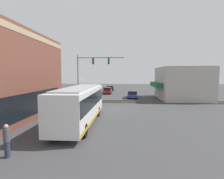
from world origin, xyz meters
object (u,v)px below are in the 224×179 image
Objects in this scene: parked_car_black at (110,88)px; pedestrian_by_lamp at (7,140)px; parked_car_red at (107,91)px; parked_car_blue at (132,95)px; city_bus at (80,104)px; crossing_signal at (82,89)px.

parked_car_black is 39.48m from pedestrian_by_lamp.
parked_car_black is at bearing 0.00° from parked_car_red.
parked_car_blue is at bearing -17.54° from pedestrian_by_lamp.
parked_car_blue is at bearing -142.61° from parked_car_red.
parked_car_blue is 1.05× the size of parked_car_red.
parked_car_blue is at bearing -16.95° from city_bus.
parked_car_blue is 2.55× the size of pedestrian_by_lamp.
city_bus is 10.34m from crossing_signal.
parked_car_black is at bearing -3.34° from pedestrian_by_lamp.
parked_car_black is (32.76, 0.00, -1.17)m from city_bus.
parked_car_black is at bearing -5.78° from crossing_signal.
crossing_signal is 2.09× the size of pedestrian_by_lamp.
pedestrian_by_lamp is (-31.43, 2.30, 0.23)m from parked_car_red.
city_bus is 32.78m from parked_car_black.
parked_car_black reaches higher than parked_car_blue.
parked_car_blue is 8.89m from parked_car_red.
city_bus is 18.56m from parked_car_blue.
crossing_signal is 10.97m from parked_car_blue.
parked_car_blue is at bearing -45.19° from crossing_signal.
city_bus is 5.71× the size of pedestrian_by_lamp.
crossing_signal is 14.97m from parked_car_red.
pedestrian_by_lamp reaches higher than parked_car_black.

